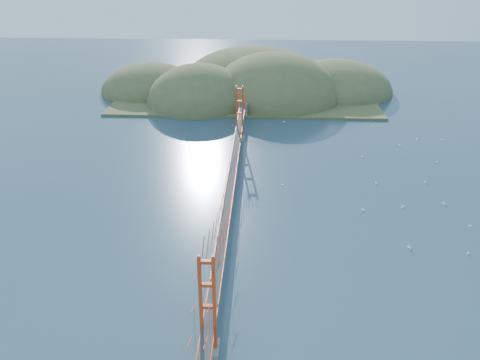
{
  "coord_description": "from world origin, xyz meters",
  "views": [
    {
      "loc": [
        4.83,
        -64.69,
        36.21
      ],
      "look_at": [
        1.6,
        0.0,
        4.75
      ],
      "focal_mm": 35.0,
      "sensor_mm": 36.0,
      "label": 1
    }
  ],
  "objects_px": {
    "sailboat_0": "(363,209)",
    "sailboat_2": "(470,226)",
    "bridge": "(230,166)",
    "sailboat_1": "(376,182)"
  },
  "relations": [
    {
      "from": "sailboat_1",
      "to": "sailboat_2",
      "type": "xyz_separation_m",
      "value": [
        10.84,
        -13.85,
        -0.0
      ]
    },
    {
      "from": "bridge",
      "to": "sailboat_2",
      "type": "distance_m",
      "value": 36.66
    },
    {
      "from": "sailboat_2",
      "to": "sailboat_1",
      "type": "bearing_deg",
      "value": 128.05
    },
    {
      "from": "sailboat_1",
      "to": "bridge",
      "type": "bearing_deg",
      "value": -159.13
    },
    {
      "from": "sailboat_2",
      "to": "sailboat_0",
      "type": "bearing_deg",
      "value": 164.71
    },
    {
      "from": "bridge",
      "to": "sailboat_0",
      "type": "height_order",
      "value": "bridge"
    },
    {
      "from": "sailboat_0",
      "to": "sailboat_2",
      "type": "relative_size",
      "value": 1.1
    },
    {
      "from": "sailboat_0",
      "to": "sailboat_1",
      "type": "relative_size",
      "value": 1.06
    },
    {
      "from": "bridge",
      "to": "sailboat_1",
      "type": "height_order",
      "value": "bridge"
    },
    {
      "from": "bridge",
      "to": "sailboat_1",
      "type": "bearing_deg",
      "value": 20.87
    }
  ]
}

